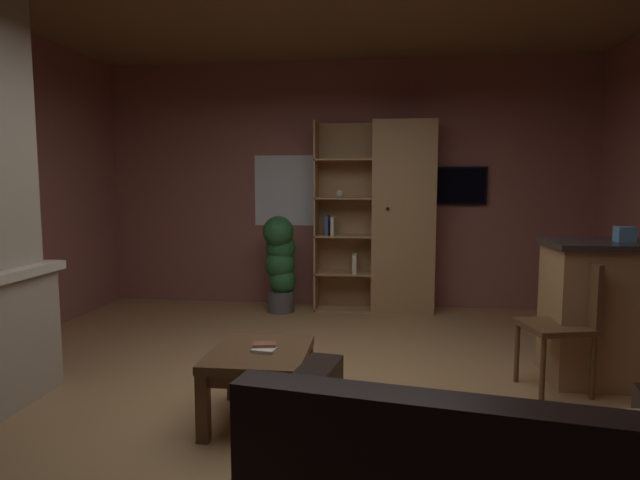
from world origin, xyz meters
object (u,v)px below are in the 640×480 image
(coffee_table, at_px, (259,364))
(wall_mounted_tv, at_px, (452,186))
(bookshelf_cabinet, at_px, (395,218))
(table_book_0, at_px, (264,350))
(dining_chair, at_px, (566,317))
(potted_floor_plant, at_px, (280,260))
(table_book_1, at_px, (264,344))
(tissue_box, at_px, (625,234))

(coffee_table, xyz_separation_m, wall_mounted_tv, (1.53, 3.19, 1.07))
(bookshelf_cabinet, distance_m, coffee_table, 3.19)
(coffee_table, relative_size, table_book_0, 4.98)
(coffee_table, xyz_separation_m, dining_chair, (2.03, 0.73, 0.17))
(table_book_0, relative_size, potted_floor_plant, 0.13)
(table_book_1, bearing_deg, tissue_box, 20.43)
(dining_chair, bearing_deg, table_book_1, -160.41)
(table_book_0, distance_m, potted_floor_plant, 2.84)
(table_book_0, xyz_separation_m, wall_mounted_tv, (1.50, 3.22, 0.98))
(table_book_1, height_order, dining_chair, dining_chair)
(potted_floor_plant, bearing_deg, wall_mounted_tv, 12.28)
(bookshelf_cabinet, relative_size, dining_chair, 2.34)
(coffee_table, relative_size, wall_mounted_tv, 0.88)
(table_book_0, bearing_deg, wall_mounted_tv, 65.10)
(bookshelf_cabinet, bearing_deg, dining_chair, -63.11)
(tissue_box, height_order, coffee_table, tissue_box)
(table_book_0, height_order, dining_chair, dining_chair)
(table_book_0, bearing_deg, bookshelf_cabinet, 74.31)
(bookshelf_cabinet, bearing_deg, table_book_1, -106.10)
(table_book_1, xyz_separation_m, wall_mounted_tv, (1.51, 3.17, 0.96))
(potted_floor_plant, bearing_deg, table_book_1, -81.03)
(coffee_table, bearing_deg, potted_floor_plant, 98.34)
(bookshelf_cabinet, relative_size, table_book_0, 15.62)
(potted_floor_plant, bearing_deg, table_book_0, -81.01)
(bookshelf_cabinet, distance_m, potted_floor_plant, 1.39)
(bookshelf_cabinet, relative_size, table_book_1, 15.44)
(table_book_0, height_order, wall_mounted_tv, wall_mounted_tv)
(tissue_box, xyz_separation_m, potted_floor_plant, (-2.87, 1.84, -0.50))
(bookshelf_cabinet, xyz_separation_m, dining_chair, (1.14, -2.25, -0.54))
(table_book_0, xyz_separation_m, potted_floor_plant, (-0.44, 2.80, 0.14))
(table_book_1, distance_m, potted_floor_plant, 2.79)
(bookshelf_cabinet, height_order, tissue_box, bookshelf_cabinet)
(coffee_table, distance_m, potted_floor_plant, 2.81)
(table_book_1, bearing_deg, bookshelf_cabinet, 73.90)
(coffee_table, xyz_separation_m, table_book_0, (0.04, -0.03, 0.10))
(dining_chair, distance_m, wall_mounted_tv, 2.67)
(tissue_box, height_order, dining_chair, tissue_box)
(table_book_0, xyz_separation_m, dining_chair, (1.99, 0.76, 0.07))
(tissue_box, bearing_deg, dining_chair, -155.82)
(table_book_1, bearing_deg, coffee_table, -144.23)
(dining_chair, relative_size, potted_floor_plant, 0.84)
(table_book_0, distance_m, table_book_1, 0.05)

